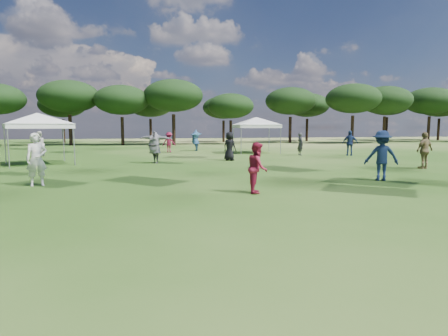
% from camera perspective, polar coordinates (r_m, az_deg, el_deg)
% --- Properties ---
extents(tree_line, '(108.78, 17.63, 7.77)m').
position_cam_1_polar(tree_line, '(47.65, -9.12, 10.21)').
color(tree_line, black).
rests_on(tree_line, ground).
extents(tent_left, '(6.19, 6.19, 3.13)m').
position_cam_1_polar(tent_left, '(22.96, -26.58, 7.22)').
color(tent_left, gray).
rests_on(tent_left, ground).
extents(tent_right, '(6.58, 6.58, 3.14)m').
position_cam_1_polar(tent_right, '(29.90, 4.92, 7.49)').
color(tent_right, gray).
rests_on(tent_right, ground).
extents(festival_crowd, '(27.89, 22.92, 1.92)m').
position_cam_1_polar(festival_crowd, '(21.99, -9.91, 3.15)').
color(festival_crowd, '#2E2E33').
rests_on(festival_crowd, ground).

